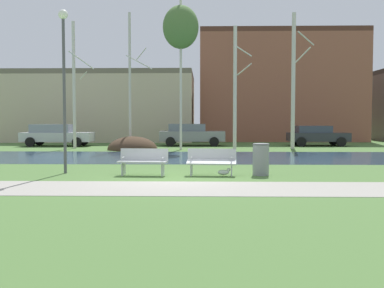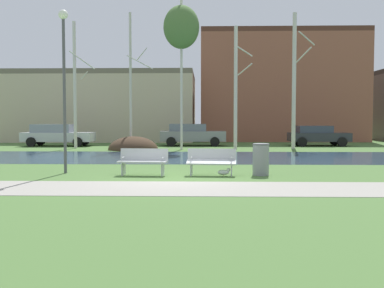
{
  "view_description": "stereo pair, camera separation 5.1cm",
  "coord_description": "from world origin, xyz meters",
  "views": [
    {
      "loc": [
        0.84,
        -14.01,
        1.85
      ],
      "look_at": [
        0.47,
        1.56,
        0.99
      ],
      "focal_mm": 42.68,
      "sensor_mm": 36.0,
      "label": 1
    },
    {
      "loc": [
        0.9,
        -14.01,
        1.85
      ],
      "look_at": [
        0.47,
        1.56,
        0.99
      ],
      "focal_mm": 42.68,
      "sensor_mm": 36.0,
      "label": 2
    }
  ],
  "objects": [
    {
      "name": "birch_center_right",
      "position": [
        6.49,
        14.63,
        4.3
      ],
      "size": [
        1.37,
        2.27,
        8.4
      ],
      "color": "beige",
      "rests_on": "ground"
    },
    {
      "name": "trash_bin",
      "position": [
        2.75,
        0.94,
        0.54
      ],
      "size": [
        0.56,
        0.56,
        1.05
      ],
      "color": "gray",
      "rests_on": "ground"
    },
    {
      "name": "soil_mound",
      "position": [
        -3.38,
        13.18,
        0.0
      ],
      "size": [
        2.99,
        2.73,
        1.61
      ],
      "primitive_type": "ellipsoid",
      "color": "#423021",
      "rests_on": "ground"
    },
    {
      "name": "seagull",
      "position": [
        1.53,
        0.7,
        0.13
      ],
      "size": [
        0.45,
        0.17,
        0.26
      ],
      "color": "white",
      "rests_on": "ground"
    },
    {
      "name": "building_brick_low",
      "position": [
        7.41,
        26.22,
        4.59
      ],
      "size": [
        13.6,
        7.55,
        9.17
      ],
      "color": "brown",
      "rests_on": "ground"
    },
    {
      "name": "paved_path_strip",
      "position": [
        0.0,
        -1.98,
        0.01
      ],
      "size": [
        60.0,
        2.56,
        0.01
      ],
      "primitive_type": "cube",
      "color": "gray",
      "rests_on": "ground"
    },
    {
      "name": "parked_hatch_third_dark",
      "position": [
        8.67,
        17.51,
        0.74
      ],
      "size": [
        4.03,
        2.08,
        1.39
      ],
      "color": "#282B30",
      "rests_on": "ground"
    },
    {
      "name": "streetlamp",
      "position": [
        -3.84,
        1.34,
        3.66
      ],
      "size": [
        0.32,
        0.32,
        5.5
      ],
      "color": "#4C4C51",
      "rests_on": "ground"
    },
    {
      "name": "birch_left",
      "position": [
        -3.57,
        13.75,
        4.2
      ],
      "size": [
        1.47,
        2.42,
        8.28
      ],
      "color": "beige",
      "rests_on": "ground"
    },
    {
      "name": "parked_sedan_second_grey",
      "position": [
        0.03,
        17.47,
        0.8
      ],
      "size": [
        4.46,
        1.97,
        1.51
      ],
      "color": "slate",
      "rests_on": "ground"
    },
    {
      "name": "river_band",
      "position": [
        0.0,
        8.02,
        0.0
      ],
      "size": [
        80.0,
        7.2,
        0.01
      ],
      "primitive_type": "cube",
      "color": "#2D475B",
      "rests_on": "ground"
    },
    {
      "name": "birch_center",
      "position": [
        2.8,
        13.75,
        3.79
      ],
      "size": [
        1.12,
        2.0,
        7.44
      ],
      "color": "beige",
      "rests_on": "ground"
    },
    {
      "name": "building_beige_block",
      "position": [
        -7.8,
        25.87,
        2.87
      ],
      "size": [
        15.54,
        9.87,
        5.74
      ],
      "color": "#BCAD8E",
      "rests_on": "ground"
    },
    {
      "name": "bench_left",
      "position": [
        -1.11,
        0.84,
        0.47
      ],
      "size": [
        1.64,
        0.68,
        0.87
      ],
      "color": "#B2B5B7",
      "rests_on": "ground"
    },
    {
      "name": "birch_far_left",
      "position": [
        -7.22,
        14.52,
        4.02
      ],
      "size": [
        1.42,
        2.18,
        7.93
      ],
      "color": "beige",
      "rests_on": "ground"
    },
    {
      "name": "parked_van_nearest_silver",
      "position": [
        -9.18,
        16.82,
        0.78
      ],
      "size": [
        4.73,
        1.97,
        1.49
      ],
      "color": "#B2B5BC",
      "rests_on": "ground"
    },
    {
      "name": "ground_plane",
      "position": [
        0.0,
        10.0,
        0.0
      ],
      "size": [
        120.0,
        120.0,
        0.0
      ],
      "primitive_type": "plane",
      "color": "#476B33"
    },
    {
      "name": "birch_center_left",
      "position": [
        -0.48,
        13.37,
        7.26
      ],
      "size": [
        2.13,
        2.13,
        9.36
      ],
      "color": "beige",
      "rests_on": "ground"
    },
    {
      "name": "bench_right",
      "position": [
        1.13,
        0.84,
        0.47
      ],
      "size": [
        1.64,
        0.68,
        0.87
      ],
      "color": "#B2B5B7",
      "rests_on": "ground"
    }
  ]
}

